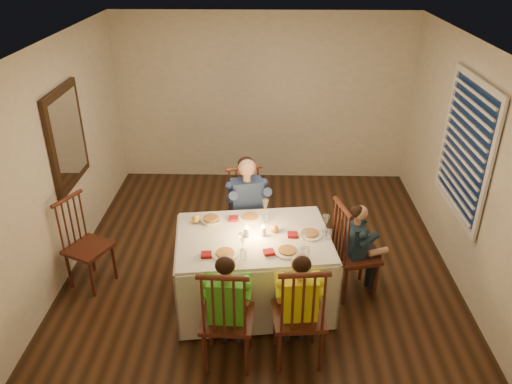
{
  "coord_description": "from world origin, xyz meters",
  "views": [
    {
      "loc": [
        0.07,
        -4.96,
        3.58
      ],
      "look_at": [
        -0.06,
        0.15,
        0.91
      ],
      "focal_mm": 35.0,
      "sensor_mm": 36.0,
      "label": 1
    }
  ],
  "objects_px": {
    "adult": "(248,255)",
    "child_green": "(229,359)",
    "child_yellow": "(296,356)",
    "child_teal": "(352,291)",
    "chair_near_left": "(229,359)",
    "dining_table": "(253,255)",
    "serving_bowl": "(211,221)",
    "chair_extra": "(95,282)",
    "chair_near_right": "(296,356)",
    "chair_end": "(352,291)",
    "chair_adult": "(248,255)"
  },
  "relations": [
    {
      "from": "chair_adult",
      "to": "adult",
      "type": "bearing_deg",
      "value": 0.0
    },
    {
      "from": "chair_near_left",
      "to": "child_teal",
      "type": "bearing_deg",
      "value": -139.3
    },
    {
      "from": "chair_near_left",
      "to": "adult",
      "type": "bearing_deg",
      "value": -91.51
    },
    {
      "from": "chair_near_right",
      "to": "chair_end",
      "type": "bearing_deg",
      "value": -129.38
    },
    {
      "from": "child_yellow",
      "to": "serving_bowl",
      "type": "xyz_separation_m",
      "value": [
        -0.89,
        1.07,
        0.85
      ]
    },
    {
      "from": "dining_table",
      "to": "chair_near_left",
      "type": "distance_m",
      "value": 1.06
    },
    {
      "from": "dining_table",
      "to": "child_teal",
      "type": "height_order",
      "value": "dining_table"
    },
    {
      "from": "chair_extra",
      "to": "adult",
      "type": "xyz_separation_m",
      "value": [
        1.74,
        0.6,
        0.0
      ]
    },
    {
      "from": "dining_table",
      "to": "child_green",
      "type": "distance_m",
      "value": 1.06
    },
    {
      "from": "child_teal",
      "to": "chair_near_left",
      "type": "bearing_deg",
      "value": 113.69
    },
    {
      "from": "child_green",
      "to": "child_teal",
      "type": "xyz_separation_m",
      "value": [
        1.31,
        1.04,
        0.0
      ]
    },
    {
      "from": "child_teal",
      "to": "serving_bowl",
      "type": "distance_m",
      "value": 1.78
    },
    {
      "from": "chair_near_left",
      "to": "child_teal",
      "type": "xyz_separation_m",
      "value": [
        1.31,
        1.04,
        0.0
      ]
    },
    {
      "from": "chair_end",
      "to": "child_teal",
      "type": "distance_m",
      "value": 0.0
    },
    {
      "from": "child_green",
      "to": "chair_near_left",
      "type": "bearing_deg",
      "value": -177.71
    },
    {
      "from": "dining_table",
      "to": "chair_extra",
      "type": "height_order",
      "value": "dining_table"
    },
    {
      "from": "chair_near_right",
      "to": "chair_end",
      "type": "distance_m",
      "value": 1.19
    },
    {
      "from": "chair_near_left",
      "to": "child_green",
      "type": "height_order",
      "value": "child_green"
    },
    {
      "from": "dining_table",
      "to": "adult",
      "type": "height_order",
      "value": "dining_table"
    },
    {
      "from": "dining_table",
      "to": "serving_bowl",
      "type": "height_order",
      "value": "serving_bowl"
    },
    {
      "from": "adult",
      "to": "serving_bowl",
      "type": "height_order",
      "value": "serving_bowl"
    },
    {
      "from": "dining_table",
      "to": "chair_near_right",
      "type": "height_order",
      "value": "dining_table"
    },
    {
      "from": "child_teal",
      "to": "child_green",
      "type": "bearing_deg",
      "value": 113.69
    },
    {
      "from": "chair_near_right",
      "to": "child_teal",
      "type": "xyz_separation_m",
      "value": [
        0.67,
        0.99,
        0.0
      ]
    },
    {
      "from": "child_green",
      "to": "serving_bowl",
      "type": "bearing_deg",
      "value": -74.95
    },
    {
      "from": "chair_near_left",
      "to": "chair_near_right",
      "type": "height_order",
      "value": "same"
    },
    {
      "from": "child_teal",
      "to": "chair_near_right",
      "type": "bearing_deg",
      "value": 131.18
    },
    {
      "from": "dining_table",
      "to": "serving_bowl",
      "type": "xyz_separation_m",
      "value": [
        -0.46,
        0.26,
        0.26
      ]
    },
    {
      "from": "chair_near_right",
      "to": "child_yellow",
      "type": "bearing_deg",
      "value": 180.0
    },
    {
      "from": "chair_near_right",
      "to": "chair_end",
      "type": "xyz_separation_m",
      "value": [
        0.67,
        0.99,
        0.0
      ]
    },
    {
      "from": "chair_near_right",
      "to": "chair_end",
      "type": "relative_size",
      "value": 1.0
    },
    {
      "from": "dining_table",
      "to": "chair_end",
      "type": "height_order",
      "value": "dining_table"
    },
    {
      "from": "child_yellow",
      "to": "child_teal",
      "type": "distance_m",
      "value": 1.19
    },
    {
      "from": "chair_near_left",
      "to": "adult",
      "type": "xyz_separation_m",
      "value": [
        0.11,
        1.72,
        0.0
      ]
    },
    {
      "from": "dining_table",
      "to": "chair_end",
      "type": "bearing_deg",
      "value": 2.02
    },
    {
      "from": "adult",
      "to": "child_teal",
      "type": "height_order",
      "value": "adult"
    },
    {
      "from": "chair_near_right",
      "to": "chair_end",
      "type": "height_order",
      "value": "same"
    },
    {
      "from": "chair_adult",
      "to": "adult",
      "type": "xyz_separation_m",
      "value": [
        0.0,
        0.0,
        0.0
      ]
    },
    {
      "from": "adult",
      "to": "child_green",
      "type": "height_order",
      "value": "adult"
    },
    {
      "from": "chair_extra",
      "to": "serving_bowl",
      "type": "relative_size",
      "value": 5.31
    },
    {
      "from": "child_green",
      "to": "dining_table",
      "type": "bearing_deg",
      "value": -101.44
    },
    {
      "from": "chair_adult",
      "to": "chair_near_right",
      "type": "xyz_separation_m",
      "value": [
        0.53,
        -1.67,
        0.0
      ]
    },
    {
      "from": "serving_bowl",
      "to": "child_green",
      "type": "bearing_deg",
      "value": -77.24
    },
    {
      "from": "adult",
      "to": "chair_extra",
      "type": "bearing_deg",
      "value": -175.57
    },
    {
      "from": "chair_near_right",
      "to": "child_yellow",
      "type": "relative_size",
      "value": 0.96
    },
    {
      "from": "chair_extra",
      "to": "child_green",
      "type": "bearing_deg",
      "value": -99.02
    },
    {
      "from": "chair_extra",
      "to": "child_green",
      "type": "relative_size",
      "value": 0.91
    },
    {
      "from": "dining_table",
      "to": "chair_extra",
      "type": "relative_size",
      "value": 1.6
    },
    {
      "from": "chair_near_left",
      "to": "chair_extra",
      "type": "height_order",
      "value": "chair_near_left"
    },
    {
      "from": "child_green",
      "to": "child_teal",
      "type": "bearing_deg",
      "value": -139.3
    }
  ]
}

